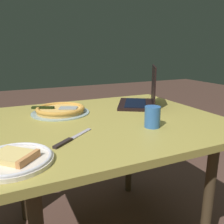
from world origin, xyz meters
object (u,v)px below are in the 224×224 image
(drink_cup, at_px, (152,117))
(table_knife, at_px, (70,139))
(laptop, at_px, (142,97))
(pizza_plate, at_px, (13,159))
(pizza_tray, at_px, (60,110))
(dining_table, at_px, (101,133))

(drink_cup, bearing_deg, table_knife, -179.70)
(laptop, xyz_separation_m, pizza_plate, (-0.80, -0.51, -0.04))
(laptop, height_order, pizza_tray, laptop)
(pizza_tray, relative_size, table_knife, 1.61)
(dining_table, distance_m, drink_cup, 0.30)
(dining_table, bearing_deg, laptop, 25.99)
(pizza_plate, bearing_deg, dining_table, 37.13)
(dining_table, bearing_deg, drink_cup, -50.98)
(pizza_tray, distance_m, drink_cup, 0.55)
(dining_table, height_order, pizza_tray, pizza_tray)
(pizza_tray, bearing_deg, dining_table, -53.37)
(pizza_plate, bearing_deg, drink_cup, 10.89)
(laptop, relative_size, table_knife, 1.86)
(pizza_tray, xyz_separation_m, table_knife, (-0.06, -0.43, -0.02))
(dining_table, relative_size, drink_cup, 12.58)
(laptop, bearing_deg, dining_table, -154.01)
(laptop, bearing_deg, pizza_plate, -147.56)
(pizza_tray, bearing_deg, drink_cup, -52.15)
(laptop, bearing_deg, drink_cup, -115.55)
(laptop, distance_m, drink_cup, 0.43)
(laptop, height_order, drink_cup, laptop)
(laptop, distance_m, table_knife, 0.71)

